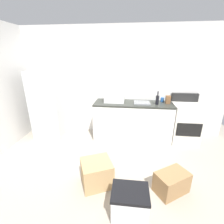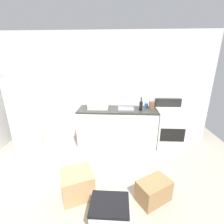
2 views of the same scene
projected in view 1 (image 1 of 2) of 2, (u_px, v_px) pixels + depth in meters
ground_plane at (115, 168)px, 2.84m from camera, size 6.00×6.00×0.00m
wall_back at (121, 83)px, 3.85m from camera, size 5.00×0.10×2.60m
kitchen_counter at (132, 121)px, 3.78m from camera, size 1.80×0.60×0.90m
refrigerator at (49, 104)px, 3.83m from camera, size 0.68×0.66×1.62m
stove_oven at (185, 122)px, 3.65m from camera, size 0.60×0.61×1.10m
microwave at (114, 96)px, 3.67m from camera, size 0.46×0.34×0.27m
sink_basin at (142, 103)px, 3.57m from camera, size 0.36×0.32×0.03m
wine_bottle at (157, 100)px, 3.46m from camera, size 0.07×0.07×0.30m
coffee_mug at (162, 100)px, 3.69m from camera, size 0.08×0.08×0.10m
knife_block at (168, 100)px, 3.55m from camera, size 0.10×0.10×0.18m
cardboard_box_large at (172, 182)px, 2.31m from camera, size 0.56×0.51×0.33m
cardboard_box_medium at (97, 173)px, 2.44m from camera, size 0.58×0.57×0.40m
storage_bin at (130, 202)px, 1.96m from camera, size 0.46×0.36×0.38m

